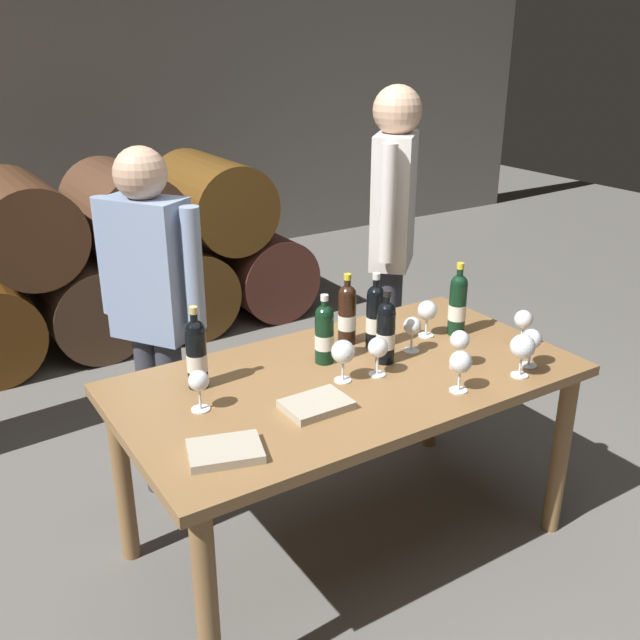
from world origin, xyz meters
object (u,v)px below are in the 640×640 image
Objects in this scene: wine_bottle_5 at (386,331)px; sommelier_presenting at (393,227)px; wine_glass_2 at (199,382)px; tasting_notebook at (316,405)px; wine_bottle_2 at (347,314)px; wine_glass_5 at (523,347)px; wine_bottle_3 at (324,333)px; dining_table at (349,396)px; taster_seated_left at (152,300)px; wine_glass_0 at (412,327)px; wine_glass_7 at (343,353)px; wine_glass_6 at (523,320)px; wine_bottle_4 at (375,316)px; wine_glass_4 at (531,340)px; wine_glass_1 at (460,341)px; wine_glass_8 at (378,349)px; wine_bottle_0 at (196,353)px; wine_bottle_1 at (458,304)px; wine_glass_3 at (461,363)px; leather_ledger at (225,451)px.

wine_bottle_5 is 0.17× the size of sommelier_presenting.
wine_glass_2 is 0.40m from tasting_notebook.
wine_glass_5 is at bearing -58.12° from wine_bottle_2.
wine_glass_2 is (-0.55, -0.09, -0.02)m from wine_bottle_3.
sommelier_presenting reaches higher than dining_table.
sommelier_presenting is at bearing 1.37° from taster_seated_left.
taster_seated_left is (-1.25, -0.03, -0.12)m from sommelier_presenting.
wine_glass_0 is 0.38m from wine_glass_7.
wine_glass_0 is 1.06m from taster_seated_left.
sommelier_presenting reaches higher than taster_seated_left.
wine_glass_0 is at bearing 155.58° from wine_glass_6.
wine_bottle_4 reaches higher than wine_glass_4.
taster_seated_left is (-0.43, 0.75, 0.05)m from wine_glass_7.
wine_glass_1 is (0.39, -0.17, 0.20)m from dining_table.
wine_bottle_3 is 0.23m from wine_glass_8.
wine_bottle_4 is 0.20× the size of taster_seated_left.
wine_glass_1 is 0.23m from wine_glass_5.
wine_glass_5 is 0.11× the size of taster_seated_left.
wine_bottle_3 is 0.51m from wine_glass_1.
wine_bottle_0 is 1.17m from wine_glass_5.
sommelier_presenting is at bearing 75.23° from wine_bottle_1.
wine_bottle_5 reaches higher than wine_bottle_3.
wine_glass_0 is at bearing 18.05° from tasting_notebook.
wine_bottle_2 is 0.34m from wine_glass_7.
dining_table is 11.73× the size of wine_glass_0.
wine_bottle_2 is 0.31m from wine_glass_8.
wine_bottle_0 is 1.40m from sommelier_presenting.
dining_table is 5.47× the size of wine_bottle_4.
wine_glass_7 is at bearing 157.38° from wine_glass_4.
wine_bottle_5 reaches higher than dining_table.
wine_glass_5 is at bearing -51.86° from wine_glass_1.
wine_bottle_3 is at bearing 97.10° from dining_table.
wine_glass_3 is 0.27m from wine_glass_5.
wine_glass_1 is at bearing -17.75° from wine_glass_7.
wine_glass_5 is (0.52, -0.34, 0.21)m from dining_table.
wine_glass_6 is at bearing -24.42° from wine_glass_0.
wine_glass_6 is at bearing -0.47° from tasting_notebook.
wine_glass_3 is 0.70× the size of leather_ledger.
wine_bottle_5 is at bearing -84.45° from wine_bottle_2.
wine_glass_5 reaches higher than wine_glass_7.
wine_bottle_1 is 1.89× the size of wine_glass_5.
wine_glass_5 is 1.14m from sommelier_presenting.
wine_bottle_3 reaches higher than wine_glass_7.
wine_glass_0 is at bearing -0.72° from wine_glass_2.
wine_bottle_0 is 2.06× the size of wine_glass_1.
wine_glass_3 reaches higher than wine_glass_4.
wine_bottle_1 is 1.13× the size of wine_bottle_3.
taster_seated_left reaches higher than wine_glass_1.
wine_glass_5 is 0.52m from wine_glass_8.
wine_bottle_3 is 0.25m from wine_bottle_4.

